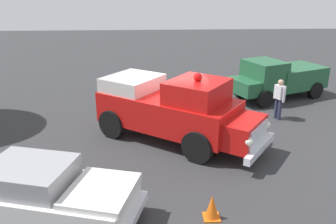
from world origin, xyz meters
TOP-DOWN VIEW (x-y plane):
  - ground_plane at (0.00, 0.00)m, footprint 60.00×60.00m
  - vintage_fire_truck at (-0.74, -0.09)m, footprint 5.24×6.09m
  - classic_hot_rod at (-5.17, 3.21)m, footprint 2.93×4.69m
  - parked_pickup at (3.93, -5.43)m, footprint 3.54×5.12m
  - lawn_chair_spare at (1.73, -1.58)m, footprint 0.66×0.66m
  - spectator_standing at (1.12, -4.51)m, footprint 0.64×0.38m
  - traffic_cone at (-5.30, -0.70)m, footprint 0.40×0.40m

SIDE VIEW (x-z plane):
  - ground_plane at x=0.00m, z-range 0.00..0.00m
  - traffic_cone at x=-5.30m, z-range -0.01..0.63m
  - lawn_chair_spare at x=1.73m, z-range 0.08..1.10m
  - classic_hot_rod at x=-5.17m, z-range 0.02..1.48m
  - spectator_standing at x=1.12m, z-range 0.13..1.80m
  - parked_pickup at x=3.93m, z-range 0.04..1.94m
  - vintage_fire_truck at x=-0.74m, z-range -0.10..2.49m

